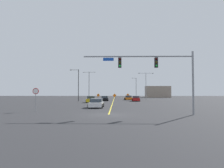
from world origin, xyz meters
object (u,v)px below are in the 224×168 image
Objects in this scene: stop_sign at (36,95)px; construction_sign_right_shoulder at (128,95)px; construction_sign_median_far at (98,96)px; street_lamp_far_left at (89,83)px; car_red_near at (136,99)px; street_lamp_mid_left at (146,83)px; car_white_approaching at (96,103)px; street_lamp_near_right at (78,83)px; street_lamp_near_left at (136,86)px; traffic_signal_assembly at (156,68)px; car_yellow_mid at (91,99)px; car_orange_distant at (128,98)px; car_black_passing at (105,99)px; construction_sign_right_lane at (115,96)px.

stop_sign reaches higher than construction_sign_right_shoulder.
construction_sign_median_far is at bearing -168.49° from construction_sign_right_shoulder.
street_lamp_far_left reaches higher than car_red_near.
street_lamp_mid_left is 12.68m from car_red_near.
construction_sign_right_shoulder reaches higher than car_white_approaching.
street_lamp_near_left is at bearing 67.98° from street_lamp_near_right.
traffic_signal_assembly is 34.72m from street_lamp_near_right.
traffic_signal_assembly is 2.60× the size of car_yellow_mid.
street_lamp_near_left is 1.10× the size of street_lamp_mid_left.
street_lamp_far_left is 2.46× the size of car_orange_distant.
car_white_approaching is (-12.38, -69.41, -4.38)m from street_lamp_near_left.
construction_sign_right_shoulder is at bearing 11.51° from construction_sign_median_far.
construction_sign_median_far is 37.30m from car_white_approaching.
car_yellow_mid is (-9.72, 25.45, -4.20)m from traffic_signal_assembly.
car_black_passing is (-8.08, 1.95, -0.03)m from car_red_near.
street_lamp_far_left reaches higher than car_yellow_mid.
traffic_signal_assembly is at bearing -75.95° from street_lamp_far_left.
car_red_near is (10.89, -14.84, -0.55)m from construction_sign_median_far.
street_lamp_far_left is 24.61m from car_black_passing.
street_lamp_mid_left is at bearing 31.41° from street_lamp_near_right.
stop_sign is 0.68× the size of car_red_near.
street_lamp_near_left is 47.03m from car_black_passing.
street_lamp_mid_left reaches higher than construction_sign_median_far.
construction_sign_right_lane is at bearing 120.51° from car_orange_distant.
car_yellow_mid is (0.25, -21.64, -0.53)m from construction_sign_median_far.
car_white_approaching is (-6.56, -31.37, 0.02)m from car_orange_distant.
traffic_signal_assembly is 14.68m from stop_sign.
car_orange_distant is at bearing -59.49° from construction_sign_right_lane.
street_lamp_near_left reaches higher than construction_sign_right_lane.
traffic_signal_assembly reaches higher than car_white_approaching.
traffic_signal_assembly is 2.75× the size of car_red_near.
car_black_passing is at bearing 166.47° from car_red_near.
street_lamp_far_left reaches higher than stop_sign.
traffic_signal_assembly is 6.08× the size of construction_sign_right_shoulder.
traffic_signal_assembly is at bearing -66.36° from street_lamp_near_right.
construction_sign_right_lane is (9.27, 44.55, -0.84)m from stop_sign.
traffic_signal_assembly reaches higher than construction_sign_median_far.
street_lamp_near_right reaches higher than construction_sign_right_lane.
street_lamp_near_right is (-18.99, -11.60, -0.46)m from street_lamp_mid_left.
street_lamp_far_left reaches higher than traffic_signal_assembly.
traffic_signal_assembly is 35.20m from car_black_passing.
street_lamp_near_right is 1.97× the size of car_black_passing.
car_yellow_mid is at bearing -105.57° from street_lamp_near_left.
car_white_approaching is (0.08, -24.28, 0.03)m from car_black_passing.
construction_sign_right_shoulder is at bearing 64.89° from car_black_passing.
car_black_passing is at bearing 19.47° from street_lamp_near_right.
traffic_signal_assembly is 49.22m from construction_sign_right_shoulder.
construction_sign_median_far is 5.46m from construction_sign_right_lane.
traffic_signal_assembly is at bearing -84.52° from construction_sign_right_lane.
car_white_approaching is (6.84, -21.90, -3.89)m from street_lamp_near_right.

